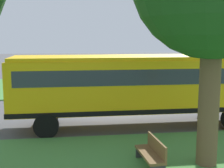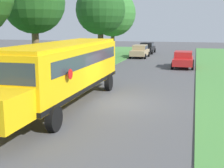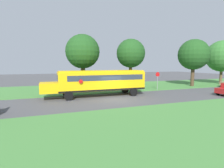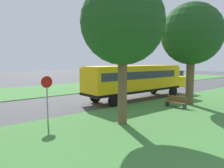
{
  "view_description": "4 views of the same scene",
  "coord_description": "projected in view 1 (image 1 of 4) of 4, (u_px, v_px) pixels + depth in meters",
  "views": [
    {
      "loc": [
        -15.94,
        1.91,
        3.99
      ],
      "look_at": [
        -1.81,
        0.01,
        1.82
      ],
      "focal_mm": 50.0,
      "sensor_mm": 36.0,
      "label": 1
    },
    {
      "loc": [
        3.86,
        -15.53,
        4.07
      ],
      "look_at": [
        -0.11,
        -0.63,
        1.12
      ],
      "focal_mm": 50.0,
      "sensor_mm": 36.0,
      "label": 2
    },
    {
      "loc": [
        17.91,
        -7.07,
        3.91
      ],
      "look_at": [
        -2.61,
        0.55,
        1.45
      ],
      "focal_mm": 28.0,
      "sensor_mm": 36.0,
      "label": 3
    },
    {
      "loc": [
        -16.58,
        13.85,
        3.62
      ],
      "look_at": [
        -0.73,
        0.57,
        1.41
      ],
      "focal_mm": 35.0,
      "sensor_mm": 36.0,
      "label": 4
    }
  ],
  "objects": [
    {
      "name": "school_bus",
      "position": [
        138.0,
        84.0,
        13.86
      ],
      "size": [
        2.85,
        12.42,
        3.16
      ],
      "color": "yellow",
      "rests_on": "ground"
    },
    {
      "name": "grass_far_side",
      "position": [
        94.0,
        86.0,
        25.29
      ],
      "size": [
        10.0,
        80.0,
        0.07
      ],
      "primitive_type": "cube",
      "color": "#47843D",
      "rests_on": "ground"
    },
    {
      "name": "park_bench",
      "position": [
        152.0,
        153.0,
        9.47
      ],
      "size": [
        1.63,
        0.6,
        0.92
      ],
      "color": "brown",
      "rests_on": "ground"
    },
    {
      "name": "ground_plane",
      "position": [
        108.0,
        113.0,
        16.47
      ],
      "size": [
        120.0,
        120.0,
        0.0
      ],
      "primitive_type": "plane",
      "color": "#4C4C4F"
    }
  ]
}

